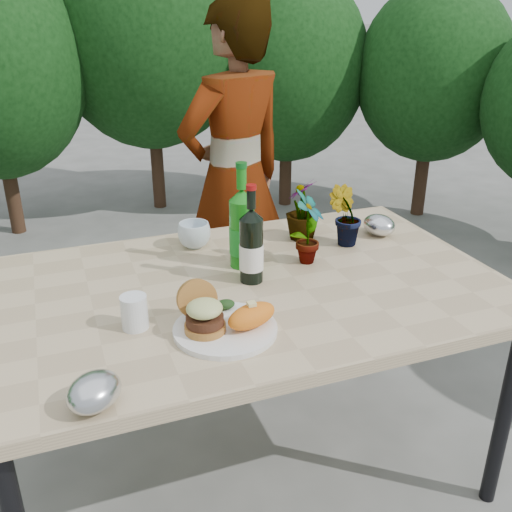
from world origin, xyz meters
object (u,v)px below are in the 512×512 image
object	(u,v)px
dinner_plate	(225,329)
person	(235,180)
patio_table	(247,300)
wine_bottle	(251,247)

from	to	relation	value
dinner_plate	person	xyz separation A→B (m)	(0.42, 1.16, 0.05)
dinner_plate	person	distance (m)	1.23
patio_table	person	xyz separation A→B (m)	(0.27, 0.91, 0.11)
wine_bottle	person	distance (m)	0.93
dinner_plate	wine_bottle	size ratio (longest dim) A/B	0.89
dinner_plate	wine_bottle	distance (m)	0.33
wine_bottle	patio_table	bearing A→B (deg)	-128.38
person	dinner_plate	bearing A→B (deg)	50.44
dinner_plate	patio_table	bearing A→B (deg)	58.58
wine_bottle	person	size ratio (longest dim) A/B	0.20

